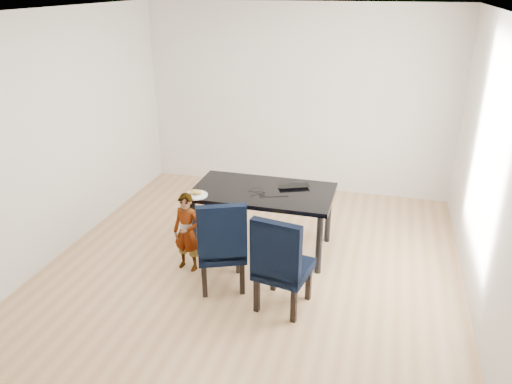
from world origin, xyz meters
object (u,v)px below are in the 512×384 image
(chair_right, at_px, (284,261))
(plate, at_px, (196,195))
(child, at_px, (187,232))
(dining_table, at_px, (263,220))
(chair_left, at_px, (221,242))
(laptop, at_px, (293,185))

(chair_right, relative_size, plate, 3.77)
(child, relative_size, plate, 3.35)
(plate, bearing_deg, child, -89.89)
(chair_right, bearing_deg, plate, 159.20)
(dining_table, distance_m, plate, 0.86)
(chair_right, height_order, child, chair_right)
(child, bearing_deg, plate, 98.92)
(child, xyz_separation_m, plate, (-0.00, 0.30, 0.31))
(plate, bearing_deg, chair_left, -47.61)
(child, height_order, laptop, child)
(chair_right, bearing_deg, child, 171.32)
(dining_table, relative_size, chair_right, 1.60)
(dining_table, distance_m, laptop, 0.54)
(chair_left, bearing_deg, child, 132.96)
(chair_left, xyz_separation_m, plate, (-0.46, 0.51, 0.26))
(child, height_order, plate, child)
(dining_table, height_order, child, child)
(chair_right, height_order, laptop, chair_right)
(plate, height_order, laptop, laptop)
(child, distance_m, laptop, 1.35)
(dining_table, xyz_separation_m, laptop, (0.30, 0.21, 0.39))
(chair_left, bearing_deg, laptop, 41.08)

